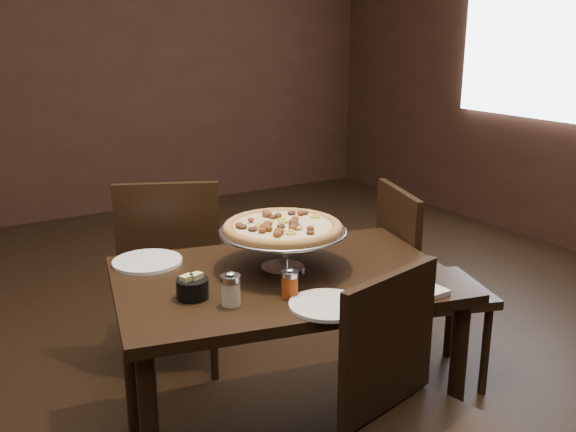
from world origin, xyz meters
TOP-DOWN VIEW (x-y plane):
  - room at (0.06, 0.03)m, footprint 6.04×7.04m
  - dining_table at (0.08, -0.09)m, footprint 1.28×0.99m
  - pizza_stand at (0.11, -0.04)m, footprint 0.45×0.45m
  - parmesan_shaker at (-0.19, -0.22)m, footprint 0.06×0.06m
  - pepper_flake_shaker at (-0.00, -0.26)m, footprint 0.06×0.06m
  - packet_caddy at (-0.27, -0.11)m, footprint 0.10×0.10m
  - napkin_stack at (0.36, -0.44)m, footprint 0.16×0.16m
  - plate_left at (-0.29, 0.26)m, footprint 0.25×0.25m
  - plate_near at (0.06, -0.39)m, footprint 0.24×0.24m
  - serving_spatula at (0.27, -0.12)m, footprint 0.13×0.13m
  - chair_far at (-0.04, 0.68)m, footprint 0.57×0.57m
  - chair_near at (0.16, -0.69)m, footprint 0.48×0.48m
  - chair_side at (0.84, 0.04)m, footprint 0.53×0.53m

SIDE VIEW (x-z plane):
  - chair_near at x=0.16m, z-range 0.04..0.91m
  - chair_side at x=0.84m, z-range 0.04..0.93m
  - chair_far at x=-0.04m, z-range 0.04..0.96m
  - dining_table at x=0.08m, z-range 0.26..0.97m
  - plate_near at x=0.06m, z-range 0.71..0.72m
  - plate_left at x=-0.29m, z-range 0.71..0.72m
  - napkin_stack at x=0.36m, z-range 0.71..0.73m
  - packet_caddy at x=-0.27m, z-range 0.71..0.78m
  - pepper_flake_shaker at x=0.00m, z-range 0.71..0.81m
  - parmesan_shaker at x=-0.19m, z-range 0.71..0.82m
  - serving_spatula at x=0.27m, z-range 0.85..0.87m
  - pizza_stand at x=0.11m, z-range 0.77..0.95m
  - room at x=0.06m, z-range -0.02..2.82m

